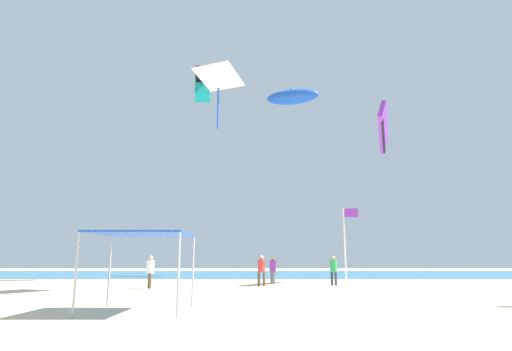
{
  "coord_description": "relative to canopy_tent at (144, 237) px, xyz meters",
  "views": [
    {
      "loc": [
        -1.31,
        -15.7,
        1.72
      ],
      "look_at": [
        -1.4,
        6.11,
        6.1
      ],
      "focal_mm": 28.88,
      "sensor_mm": 36.0,
      "label": 1
    }
  ],
  "objects": [
    {
      "name": "person_central",
      "position": [
        4.97,
        14.57,
        -1.35
      ],
      "size": [
        0.43,
        0.45,
        1.83
      ],
      "rotation": [
        0.0,
        0.0,
        2.07
      ],
      "color": "slate",
      "rests_on": "ground"
    },
    {
      "name": "kite_box_black",
      "position": [
        -1.05,
        21.37,
        14.96
      ],
      "size": [
        1.51,
        1.74,
        3.15
      ],
      "rotation": [
        0.0,
        0.0,
        3.25
      ],
      "color": "black"
    },
    {
      "name": "ground",
      "position": [
        5.14,
        1.72,
        -2.47
      ],
      "size": [
        110.0,
        110.0,
        0.1
      ],
      "primitive_type": "cube",
      "color": "beige"
    },
    {
      "name": "person_leftmost",
      "position": [
        -2.34,
        10.6,
        -1.33
      ],
      "size": [
        0.44,
        0.47,
        1.87
      ],
      "rotation": [
        0.0,
        0.0,
        5.13
      ],
      "color": "brown",
      "rests_on": "ground"
    },
    {
      "name": "kite_diamond_white",
      "position": [
        1.52,
        9.76,
        10.11
      ],
      "size": [
        3.23,
        3.2,
        3.66
      ],
      "rotation": [
        0.0,
        0.0,
        5.88
      ],
      "color": "white"
    },
    {
      "name": "banner_flag",
      "position": [
        7.37,
        2.29,
        -0.22
      ],
      "size": [
        0.61,
        0.06,
        3.66
      ],
      "color": "silver",
      "rests_on": "ground"
    },
    {
      "name": "person_rightmost",
      "position": [
        4.17,
        12.53,
        -1.31
      ],
      "size": [
        0.5,
        0.45,
        1.89
      ],
      "rotation": [
        0.0,
        0.0,
        2.95
      ],
      "color": "brown",
      "rests_on": "ground"
    },
    {
      "name": "canopy_tent",
      "position": [
        0.0,
        0.0,
        0.0
      ],
      "size": [
        3.12,
        2.93,
        2.56
      ],
      "color": "#B2B2B7",
      "rests_on": "ground"
    },
    {
      "name": "kite_parafoil_purple",
      "position": [
        13.44,
        15.77,
        8.86
      ],
      "size": [
        2.15,
        4.71,
        3.02
      ],
      "rotation": [
        0.0,
        0.0,
        1.26
      ],
      "color": "purple"
    },
    {
      "name": "person_near_tent",
      "position": [
        8.85,
        13.29,
        -1.33
      ],
      "size": [
        0.44,
        0.44,
        1.86
      ],
      "rotation": [
        0.0,
        0.0,
        2.2
      ],
      "color": "#33384C",
      "rests_on": "ground"
    },
    {
      "name": "kite_inflatable_blue",
      "position": [
        7.76,
        27.67,
        16.32
      ],
      "size": [
        5.87,
        3.15,
        2.11
      ],
      "rotation": [
        0.0,
        0.0,
        6.03
      ],
      "color": "blue"
    },
    {
      "name": "ocean_strip",
      "position": [
        5.14,
        32.29,
        -2.41
      ],
      "size": [
        110.0,
        21.9,
        0.03
      ],
      "primitive_type": "cube",
      "color": "teal",
      "rests_on": "ground"
    }
  ]
}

